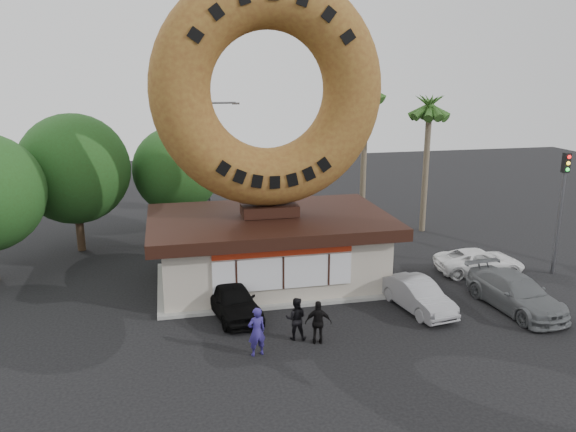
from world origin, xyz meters
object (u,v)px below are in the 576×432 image
(traffic_signal, at_px, (562,198))
(person_center, at_px, (296,319))
(person_right, at_px, (318,322))
(car_silver, at_px, (418,295))
(giant_donut, at_px, (268,90))
(street_lamp, at_px, (211,159))
(person_left, at_px, (257,332))
(car_white, at_px, (479,262))
(car_grey, at_px, (516,293))
(car_black, at_px, (232,299))
(donut_shop, at_px, (270,246))

(traffic_signal, distance_m, person_center, 15.02)
(person_right, relative_size, car_silver, 0.42)
(giant_donut, height_order, traffic_signal, giant_donut)
(traffic_signal, height_order, car_silver, traffic_signal)
(street_lamp, bearing_deg, person_left, -89.78)
(traffic_signal, relative_size, car_silver, 1.52)
(car_silver, relative_size, car_white, 0.92)
(street_lamp, height_order, car_silver, street_lamp)
(traffic_signal, xyz_separation_m, car_grey, (-4.39, -3.37, -3.14))
(person_center, relative_size, car_grey, 0.33)
(giant_donut, distance_m, person_right, 10.49)
(car_grey, bearing_deg, traffic_signal, 31.84)
(person_right, height_order, car_silver, person_right)
(person_left, bearing_deg, person_center, -164.85)
(person_center, height_order, car_black, person_center)
(person_center, xyz_separation_m, car_grey, (9.75, 0.67, -0.10))
(person_left, bearing_deg, donut_shop, -118.30)
(donut_shop, distance_m, giant_donut, 7.24)
(traffic_signal, relative_size, car_grey, 1.21)
(giant_donut, distance_m, street_lamp, 11.13)
(car_white, bearing_deg, car_grey, 174.79)
(giant_donut, relative_size, person_center, 6.26)
(person_center, distance_m, car_white, 11.66)
(donut_shop, relative_size, car_grey, 2.23)
(person_left, relative_size, car_white, 0.42)
(street_lamp, xyz_separation_m, car_grey, (11.46, -15.38, -3.75))
(street_lamp, height_order, car_white, street_lamp)
(car_black, bearing_deg, giant_donut, 45.30)
(person_left, relative_size, car_black, 0.44)
(car_silver, bearing_deg, car_grey, -20.90)
(street_lamp, distance_m, car_silver, 16.76)
(giant_donut, relative_size, street_lamp, 1.30)
(person_left, height_order, car_silver, person_left)
(donut_shop, xyz_separation_m, car_grey, (9.61, -5.36, -1.04))
(person_center, xyz_separation_m, person_right, (0.73, -0.52, 0.01))
(giant_donut, bearing_deg, person_left, -104.43)
(donut_shop, bearing_deg, car_silver, -39.60)
(person_right, bearing_deg, car_black, -36.16)
(traffic_signal, distance_m, car_black, 16.60)
(street_lamp, height_order, car_grey, street_lamp)
(giant_donut, bearing_deg, car_black, -123.34)
(person_left, height_order, car_grey, person_left)
(street_lamp, relative_size, person_right, 4.77)
(giant_donut, bearing_deg, car_silver, -39.70)
(street_lamp, bearing_deg, person_center, -83.92)
(street_lamp, xyz_separation_m, car_black, (-0.38, -13.40, -3.78))
(street_lamp, xyz_separation_m, person_center, (1.71, -16.04, -3.65))
(donut_shop, relative_size, giant_donut, 1.08)
(donut_shop, height_order, car_black, donut_shop)
(person_center, relative_size, car_silver, 0.42)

